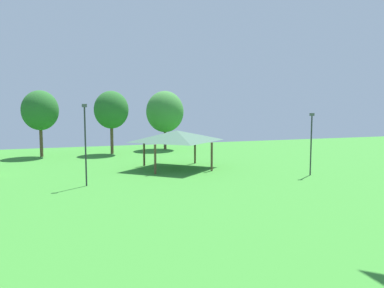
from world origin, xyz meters
The scene contains 6 objects.
park_pavilion centered at (5.86, 38.63, 3.08)m, with size 6.81×6.10×3.60m.
light_post_0 centered at (-2.80, 33.11, 3.46)m, with size 0.36×0.20×6.13m.
light_post_1 centered at (15.74, 31.59, 3.05)m, with size 0.36×0.20×5.32m.
treeline_tree_2 centered at (-6.52, 51.23, 5.26)m, with size 4.09×4.09×7.53m.
treeline_tree_3 centered at (1.43, 51.15, 5.27)m, with size 4.08×4.08×7.53m.
treeline_tree_4 centered at (8.66, 53.62, 4.93)m, with size 4.88×4.88×7.62m.
Camera 1 is at (-4.75, 2.20, 6.36)m, focal length 38.00 mm.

